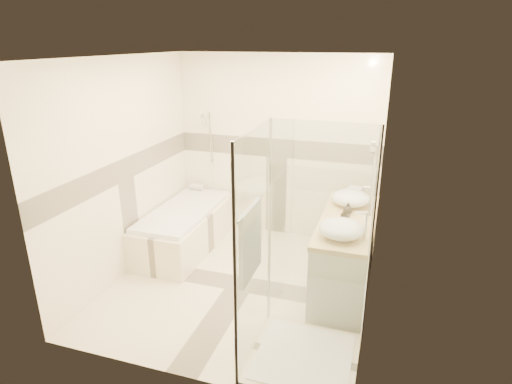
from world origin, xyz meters
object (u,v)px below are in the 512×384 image
(shower_enclosure, at_px, (294,307))
(vessel_sink_near, at_px, (351,198))
(bathtub, at_px, (185,226))
(vanity, at_px, (345,253))
(amenity_bottle_b, at_px, (348,209))
(vessel_sink_far, at_px, (341,229))
(amenity_bottle_a, at_px, (345,216))

(shower_enclosure, distance_m, vessel_sink_near, 1.73)
(bathtub, xyz_separation_m, vanity, (2.15, -0.35, 0.12))
(vanity, xyz_separation_m, vessel_sink_near, (-0.02, 0.39, 0.51))
(bathtub, relative_size, amenity_bottle_b, 12.84)
(vessel_sink_near, distance_m, vessel_sink_far, 0.89)
(shower_enclosure, xyz_separation_m, amenity_bottle_a, (0.27, 1.12, 0.43))
(vanity, bearing_deg, shower_enclosure, -102.97)
(shower_enclosure, relative_size, amenity_bottle_b, 15.41)
(vanity, xyz_separation_m, amenity_bottle_a, (-0.02, -0.15, 0.51))
(shower_enclosure, bearing_deg, vessel_sink_far, 70.49)
(vessel_sink_far, bearing_deg, shower_enclosure, -109.51)
(vanity, bearing_deg, vessel_sink_near, 92.96)
(bathtub, bearing_deg, vanity, -9.25)
(vanity, height_order, amenity_bottle_a, amenity_bottle_a)
(bathtub, height_order, amenity_bottle_b, amenity_bottle_b)
(bathtub, distance_m, shower_enclosure, 2.47)
(vessel_sink_far, xyz_separation_m, amenity_bottle_b, (0.00, 0.60, -0.02))
(vanity, bearing_deg, vessel_sink_far, -92.28)
(vessel_sink_far, bearing_deg, bathtub, 158.23)
(vanity, relative_size, amenity_bottle_a, 9.69)
(vessel_sink_near, xyz_separation_m, amenity_bottle_b, (0.00, -0.29, -0.02))
(bathtub, distance_m, vessel_sink_far, 2.38)
(vessel_sink_near, relative_size, amenity_bottle_b, 3.27)
(vessel_sink_far, distance_m, amenity_bottle_b, 0.60)
(shower_enclosure, xyz_separation_m, vessel_sink_near, (0.27, 1.66, 0.43))
(bathtub, relative_size, vanity, 1.05)
(bathtub, height_order, amenity_bottle_a, amenity_bottle_a)
(bathtub, bearing_deg, shower_enclosure, -41.10)
(vessel_sink_near, bearing_deg, amenity_bottle_a, -90.00)
(bathtub, bearing_deg, vessel_sink_near, 0.98)
(bathtub, height_order, vessel_sink_near, vessel_sink_near)
(amenity_bottle_a, bearing_deg, amenity_bottle_b, 90.00)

